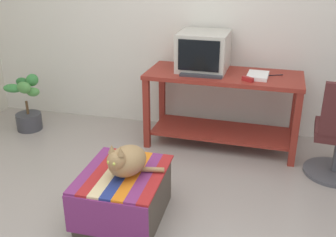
# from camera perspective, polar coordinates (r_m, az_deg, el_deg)

# --- Properties ---
(ground_plane) EXTENTS (14.00, 14.00, 0.00)m
(ground_plane) POSITION_cam_1_polar(r_m,az_deg,el_deg) (2.84, -5.40, -16.78)
(ground_plane) COLOR #9E9389
(back_wall) EXTENTS (8.00, 0.10, 2.60)m
(back_wall) POSITION_cam_1_polar(r_m,az_deg,el_deg) (4.21, 3.40, 15.78)
(back_wall) COLOR silver
(back_wall) RESTS_ON ground_plane
(desk) EXTENTS (1.51, 0.66, 0.75)m
(desk) POSITION_cam_1_polar(r_m,az_deg,el_deg) (3.89, 7.95, 3.14)
(desk) COLOR maroon
(desk) RESTS_ON ground_plane
(tv_monitor) EXTENTS (0.49, 0.52, 0.37)m
(tv_monitor) POSITION_cam_1_polar(r_m,az_deg,el_deg) (3.90, 5.24, 9.72)
(tv_monitor) COLOR #BCB7A8
(tv_monitor) RESTS_ON desk
(keyboard) EXTENTS (0.40, 0.15, 0.02)m
(keyboard) POSITION_cam_1_polar(r_m,az_deg,el_deg) (3.72, 4.93, 6.40)
(keyboard) COLOR #333338
(keyboard) RESTS_ON desk
(book) EXTENTS (0.21, 0.29, 0.03)m
(book) POSITION_cam_1_polar(r_m,az_deg,el_deg) (3.74, 12.94, 6.12)
(book) COLOR white
(book) RESTS_ON desk
(ottoman_with_blanket) EXTENTS (0.58, 0.70, 0.37)m
(ottoman_with_blanket) POSITION_cam_1_polar(r_m,az_deg,el_deg) (2.92, -6.45, -10.99)
(ottoman_with_blanket) COLOR #4C4238
(ottoman_with_blanket) RESTS_ON ground_plane
(cat) EXTENTS (0.41, 0.37, 0.27)m
(cat) POSITION_cam_1_polar(r_m,az_deg,el_deg) (2.74, -6.11, -6.14)
(cat) COLOR #9E7A4C
(cat) RESTS_ON ottoman_with_blanket
(potted_plant) EXTENTS (0.36, 0.31, 0.62)m
(potted_plant) POSITION_cam_1_polar(r_m,az_deg,el_deg) (4.57, -19.82, 1.56)
(potted_plant) COLOR #3D3D42
(potted_plant) RESTS_ON ground_plane
(stapler) EXTENTS (0.11, 0.09, 0.04)m
(stapler) POSITION_cam_1_polar(r_m,az_deg,el_deg) (3.61, 11.54, 5.65)
(stapler) COLOR #A31E1E
(stapler) RESTS_ON desk
(pen) EXTENTS (0.13, 0.06, 0.01)m
(pen) POSITION_cam_1_polar(r_m,az_deg,el_deg) (3.85, 15.45, 6.12)
(pen) COLOR black
(pen) RESTS_ON desk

